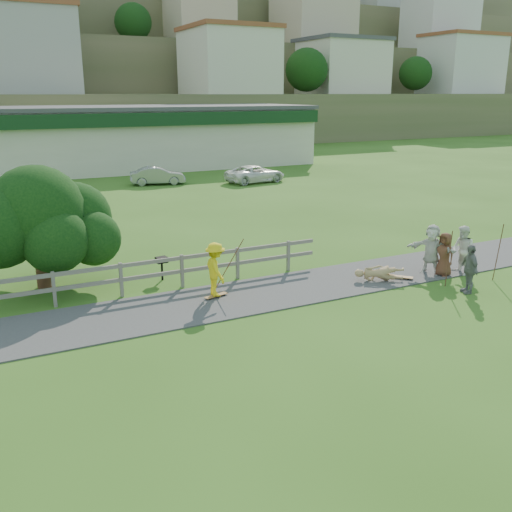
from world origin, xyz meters
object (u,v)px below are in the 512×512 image
at_px(spectator_d, 431,250).
at_px(car_silver, 158,176).
at_px(skater_fallen, 379,273).
at_px(tree, 40,242).
at_px(spectator_c, 444,254).
at_px(spectator_a, 463,251).
at_px(car_white, 255,174).
at_px(bbq, 162,268).
at_px(spectator_b, 469,269).
at_px(skater_rider, 216,272).

distance_m(spectator_d, car_silver, 24.16).
height_order(skater_fallen, tree, tree).
relative_size(spectator_c, spectator_d, 0.87).
bearing_deg(car_silver, tree, 165.54).
bearing_deg(spectator_a, car_white, -177.29).
distance_m(car_white, bbq, 22.23).
distance_m(spectator_b, bbq, 10.05).
distance_m(skater_rider, spectator_b, 8.02).
distance_m(car_silver, car_white, 6.86).
bearing_deg(car_white, spectator_c, 162.72).
bearing_deg(skater_rider, spectator_c, -98.62).
height_order(skater_fallen, spectator_c, spectator_c).
xyz_separation_m(skater_rider, spectator_d, (7.68, -1.13, 0.05)).
relative_size(spectator_d, bbq, 2.20).
bearing_deg(spectator_b, skater_fallen, -120.18).
xyz_separation_m(spectator_a, car_silver, (-3.31, 24.56, -0.25)).
distance_m(skater_fallen, car_white, 22.61).
height_order(spectator_c, car_silver, spectator_c).
height_order(spectator_c, spectator_d, spectator_d).
xyz_separation_m(skater_fallen, spectator_d, (2.16, -0.13, 0.60)).
height_order(spectator_b, bbq, spectator_b).
height_order(spectator_b, spectator_c, spectator_b).
distance_m(skater_rider, car_silver, 23.52).
xyz_separation_m(car_white, tree, (-16.44, -17.22, 0.94)).
distance_m(spectator_c, spectator_d, 0.45).
distance_m(spectator_d, car_white, 22.23).
bearing_deg(tree, spectator_d, -20.58).
relative_size(car_silver, car_white, 0.86).
distance_m(spectator_d, tree, 13.17).
xyz_separation_m(spectator_a, car_white, (3.19, 22.36, -0.26)).
bearing_deg(car_white, tree, 128.94).
xyz_separation_m(spectator_b, tree, (-12.01, 6.63, 0.75)).
bearing_deg(skater_rider, skater_fallen, -98.36).
height_order(spectator_c, bbq, spectator_c).
distance_m(spectator_b, spectator_c, 1.75).
xyz_separation_m(spectator_a, bbq, (-9.55, 4.15, -0.46)).
distance_m(spectator_b, car_silver, 26.13).
bearing_deg(car_silver, spectator_a, -159.68).
xyz_separation_m(spectator_a, spectator_c, (-0.68, 0.17, -0.10)).
relative_size(skater_fallen, tree, 0.33).
relative_size(car_white, tree, 0.89).
bearing_deg(spectator_a, tree, -100.38).
distance_m(skater_fallen, car_silver, 23.92).
height_order(skater_fallen, spectator_a, spectator_a).
relative_size(spectator_a, car_silver, 0.47).
bearing_deg(bbq, spectator_b, -43.03).
bearing_deg(bbq, skater_fallen, -37.35).
bearing_deg(spectator_c, spectator_d, -155.03).
bearing_deg(spectator_d, skater_rider, -131.86).
relative_size(skater_fallen, spectator_c, 1.05).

